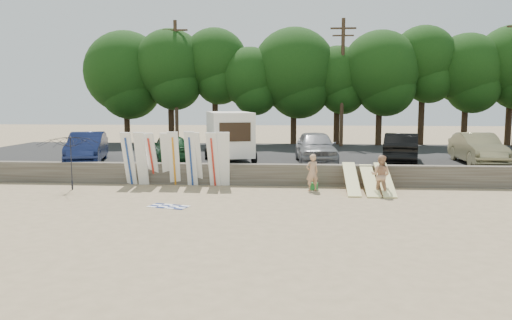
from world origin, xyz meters
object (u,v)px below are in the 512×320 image
at_px(box_trailer, 229,134).
at_px(beachgoer_b, 381,175).
at_px(car_2, 316,147).
at_px(car_4, 477,148).
at_px(beachgoer_a, 312,173).
at_px(car_1, 171,148).
at_px(car_0, 87,147).
at_px(cooler, 313,186).
at_px(beach_umbrella, 70,162).
at_px(car_3, 401,148).

distance_m(box_trailer, beachgoer_b, 9.03).
bearing_deg(car_2, car_4, -2.63).
height_order(car_4, beachgoer_a, car_4).
relative_size(box_trailer, car_1, 1.03).
relative_size(car_0, car_2, 0.99).
distance_m(car_1, car_4, 16.03).
bearing_deg(car_2, cooler, -97.31).
distance_m(car_0, car_4, 20.50).
relative_size(car_4, beachgoer_a, 2.97).
relative_size(car_4, beach_umbrella, 1.74).
height_order(beachgoer_b, cooler, beachgoer_b).
xyz_separation_m(car_2, beachgoer_b, (2.50, -5.36, -0.68)).
bearing_deg(car_0, beachgoer_b, -32.62).
bearing_deg(cooler, car_3, 52.45).
height_order(box_trailer, car_4, box_trailer).
bearing_deg(car_3, car_0, 16.45).
bearing_deg(box_trailer, beach_umbrella, -156.18).
xyz_separation_m(car_3, car_4, (3.84, -0.16, 0.01)).
height_order(car_4, beach_umbrella, beach_umbrella).
xyz_separation_m(car_1, beachgoer_a, (7.35, -4.08, -0.64)).
bearing_deg(car_1, cooler, 132.77).
bearing_deg(box_trailer, car_4, -14.66).
height_order(beachgoer_a, cooler, beachgoer_a).
height_order(car_0, car_4, car_4).
height_order(box_trailer, beachgoer_b, box_trailer).
bearing_deg(car_0, beachgoer_a, -32.89).
bearing_deg(beachgoer_b, box_trailer, -12.82).
bearing_deg(beachgoer_a, car_4, -175.64).
bearing_deg(car_3, cooler, 56.96).
height_order(car_2, car_3, car_2).
relative_size(car_2, car_3, 1.03).
distance_m(car_1, beachgoer_b, 11.32).
bearing_deg(cooler, beach_umbrella, -166.98).
bearing_deg(beachgoer_b, car_4, -111.89).
bearing_deg(car_1, car_0, -16.67).
xyz_separation_m(car_3, cooler, (-4.77, -4.61, -1.32)).
height_order(car_4, cooler, car_4).
bearing_deg(cooler, car_0, 171.63).
distance_m(beachgoer_b, beach_umbrella, 13.54).
bearing_deg(car_2, box_trailer, 175.14).
height_order(car_0, beachgoer_a, car_0).
xyz_separation_m(beachgoer_a, beachgoer_b, (2.83, -0.84, 0.04)).
bearing_deg(car_4, beachgoer_b, -135.65).
relative_size(cooler, beach_umbrella, 0.14).
distance_m(box_trailer, beach_umbrella, 8.34).
xyz_separation_m(box_trailer, car_3, (9.10, 0.26, -0.70)).
xyz_separation_m(car_4, beach_umbrella, (-19.38, -5.32, -0.25)).
relative_size(car_4, beachgoer_b, 2.84).
height_order(car_1, beachgoer_a, car_1).
bearing_deg(car_4, car_1, -176.90).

